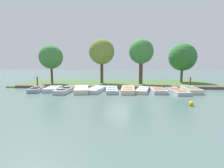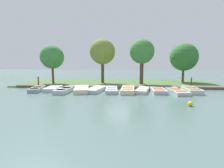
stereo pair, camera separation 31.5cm
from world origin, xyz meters
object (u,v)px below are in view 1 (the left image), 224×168
(rowboat_10, at_px, (191,90))
(park_tree_center, at_px, (141,52))
(rowboat_4, at_px, (96,89))
(rowboat_0, at_px, (37,89))
(park_tree_left, at_px, (102,52))
(buoy, at_px, (191,103))
(park_tree_far_left, at_px, (51,57))
(rowboat_7, at_px, (143,90))
(rowboat_2, at_px, (66,90))
(rowboat_5, at_px, (112,90))
(mooring_post_far, at_px, (190,83))
(park_tree_right, at_px, (182,57))
(rowboat_1, at_px, (53,89))
(rowboat_6, at_px, (128,90))
(rowboat_8, at_px, (158,90))
(mooring_post_near, at_px, (37,82))
(rowboat_3, at_px, (82,89))
(rowboat_9, at_px, (176,91))

(rowboat_10, bearing_deg, park_tree_center, -138.51)
(rowboat_4, xyz_separation_m, park_tree_center, (-4.90, 4.72, 3.73))
(rowboat_0, distance_m, park_tree_left, 8.90)
(buoy, bearing_deg, park_tree_far_left, -127.01)
(rowboat_7, xyz_separation_m, rowboat_10, (-0.19, 4.46, 0.04))
(rowboat_2, height_order, rowboat_5, rowboat_2)
(mooring_post_far, distance_m, park_tree_right, 5.66)
(mooring_post_far, bearing_deg, rowboat_0, -80.91)
(rowboat_4, xyz_separation_m, rowboat_10, (-0.10, 8.82, 0.03))
(rowboat_7, bearing_deg, rowboat_4, -77.32)
(rowboat_1, xyz_separation_m, rowboat_7, (0.27, 8.58, -0.02))
(rowboat_6, xyz_separation_m, park_tree_left, (-5.85, -3.04, 3.76))
(mooring_post_far, bearing_deg, park_tree_center, -117.15)
(mooring_post_far, bearing_deg, rowboat_10, -19.50)
(rowboat_8, bearing_deg, rowboat_1, -91.37)
(rowboat_7, bearing_deg, mooring_post_near, -88.68)
(rowboat_1, relative_size, rowboat_3, 0.80)
(park_tree_left, bearing_deg, rowboat_0, -44.82)
(rowboat_0, relative_size, rowboat_5, 0.86)
(rowboat_5, distance_m, rowboat_8, 4.30)
(rowboat_8, bearing_deg, park_tree_center, -167.71)
(rowboat_5, bearing_deg, buoy, 43.74)
(park_tree_center, distance_m, park_tree_right, 6.14)
(rowboat_10, bearing_deg, park_tree_far_left, -106.45)
(rowboat_10, height_order, mooring_post_near, mooring_post_near)
(mooring_post_far, bearing_deg, park_tree_left, -108.59)
(rowboat_2, xyz_separation_m, rowboat_9, (-0.15, 10.12, -0.03))
(rowboat_1, height_order, mooring_post_near, mooring_post_near)
(rowboat_4, height_order, park_tree_right, park_tree_right)
(rowboat_1, xyz_separation_m, park_tree_far_left, (-4.62, -1.90, 3.14))
(rowboat_5, relative_size, park_tree_center, 0.60)
(rowboat_0, relative_size, park_tree_right, 0.55)
(rowboat_6, height_order, park_tree_center, park_tree_center)
(buoy, relative_size, park_tree_center, 0.06)
(rowboat_3, height_order, park_tree_right, park_tree_right)
(rowboat_0, relative_size, rowboat_10, 0.99)
(rowboat_0, distance_m, rowboat_3, 4.39)
(rowboat_5, height_order, park_tree_far_left, park_tree_far_left)
(park_tree_right, bearing_deg, rowboat_10, -12.16)
(mooring_post_far, bearing_deg, park_tree_right, 171.42)
(park_tree_center, bearing_deg, mooring_post_near, -77.71)
(rowboat_2, distance_m, rowboat_3, 1.46)
(rowboat_4, xyz_separation_m, rowboat_6, (0.21, 2.99, 0.03))
(rowboat_1, xyz_separation_m, rowboat_2, (0.65, 1.45, 0.01))
(rowboat_1, bearing_deg, rowboat_4, 83.01)
(park_tree_far_left, bearing_deg, rowboat_1, 22.41)
(rowboat_9, bearing_deg, rowboat_5, -99.09)
(rowboat_6, height_order, park_tree_right, park_tree_right)
(rowboat_2, xyz_separation_m, park_tree_center, (-5.36, 7.50, 3.72))
(rowboat_1, height_order, park_tree_far_left, park_tree_far_left)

